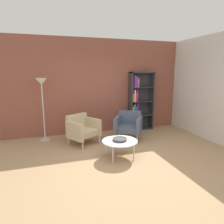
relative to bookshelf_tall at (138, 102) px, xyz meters
The scene contains 9 objects.
ground_plane 2.80m from the bookshelf_tall, 121.51° to the right, with size 8.32×8.32×0.00m, color tan.
brick_back_panel 1.48m from the bookshelf_tall, behind, with size 6.40×0.12×2.90m, color brown.
plaster_right_partition 2.27m from the bookshelf_tall, 47.94° to the right, with size 0.12×5.20×2.90m, color silver.
bookshelf_tall is the anchor object (origin of this frame).
coffee_table_low 2.43m from the bookshelf_tall, 125.02° to the right, with size 0.80×0.80×0.40m.
decorative_bowl 2.42m from the bookshelf_tall, 125.02° to the right, with size 0.32×0.32×0.05m.
armchair_corner_red 2.21m from the bookshelf_tall, 158.79° to the right, with size 0.94×0.92×0.78m.
armchair_spare_guest 1.17m from the bookshelf_tall, 129.81° to the right, with size 0.94×0.92×0.78m.
floor_lamp_torchiere 3.02m from the bookshelf_tall, behind, with size 0.32×0.32×1.74m.
Camera 1 is at (-1.45, -3.68, 1.92)m, focal length 32.01 mm.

